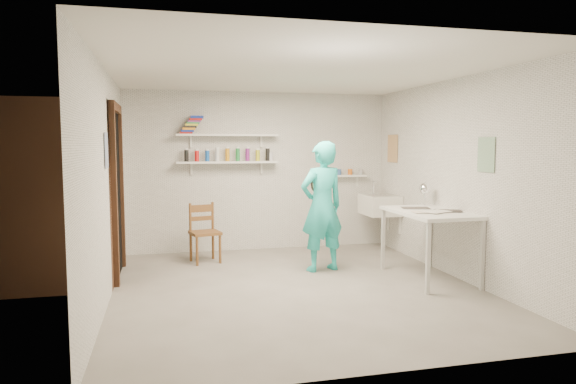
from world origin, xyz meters
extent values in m
cube|color=slate|center=(0.00, 0.00, -0.01)|extent=(4.00, 4.50, 0.02)
cube|color=silver|center=(0.00, 0.00, 2.41)|extent=(4.00, 4.50, 0.02)
cube|color=silver|center=(0.00, 2.26, 1.20)|extent=(4.00, 0.02, 2.40)
cube|color=silver|center=(0.00, -2.26, 1.20)|extent=(4.00, 0.02, 2.40)
cube|color=silver|center=(-2.01, 0.00, 1.20)|extent=(0.02, 4.50, 2.40)
cube|color=silver|center=(2.01, 0.00, 1.20)|extent=(0.02, 4.50, 2.40)
cube|color=black|center=(-1.99, 1.05, 1.00)|extent=(0.02, 0.90, 2.00)
cube|color=brown|center=(-2.70, 1.05, 1.05)|extent=(1.40, 1.50, 2.10)
cube|color=brown|center=(-1.97, 1.05, 2.05)|extent=(0.06, 1.05, 0.10)
cube|color=brown|center=(-1.97, 0.55, 1.00)|extent=(0.06, 0.10, 2.00)
cube|color=brown|center=(-1.97, 1.55, 1.00)|extent=(0.06, 0.10, 2.00)
cube|color=white|center=(-0.50, 2.13, 1.35)|extent=(1.50, 0.22, 0.03)
cube|color=white|center=(-0.50, 2.13, 1.75)|extent=(1.50, 0.22, 0.03)
cube|color=white|center=(1.35, 2.17, 1.12)|extent=(0.70, 0.14, 0.03)
cube|color=#334C7F|center=(-1.99, 0.05, 1.55)|extent=(0.01, 0.28, 0.36)
cube|color=#995933|center=(1.99, 1.80, 1.55)|extent=(0.01, 0.34, 0.42)
cube|color=#3F724C|center=(1.99, -0.55, 1.50)|extent=(0.01, 0.30, 0.38)
cube|color=white|center=(1.75, 1.70, 0.70)|extent=(0.48, 0.60, 0.30)
imported|color=#2AD3CA|center=(0.52, 0.71, 0.83)|extent=(0.68, 0.53, 1.65)
cylinder|color=beige|center=(0.57, 0.92, 1.10)|extent=(0.30, 0.11, 0.30)
cube|color=brown|center=(-0.89, 1.53, 0.41)|extent=(0.45, 0.44, 0.82)
cube|color=white|center=(1.64, 0.01, 0.41)|extent=(0.74, 1.24, 0.82)
sphere|color=white|center=(1.84, 0.50, 1.04)|extent=(0.15, 0.15, 0.15)
cylinder|color=black|center=(-1.12, 2.13, 1.45)|extent=(0.06, 0.06, 0.17)
cylinder|color=red|center=(-0.97, 2.13, 1.45)|extent=(0.06, 0.06, 0.17)
cylinder|color=blue|center=(-0.81, 2.13, 1.45)|extent=(0.06, 0.06, 0.17)
cylinder|color=white|center=(-0.66, 2.13, 1.45)|extent=(0.06, 0.06, 0.17)
cylinder|color=orange|center=(-0.50, 2.13, 1.45)|extent=(0.06, 0.06, 0.17)
cylinder|color=#268C3F|center=(-0.34, 2.13, 1.45)|extent=(0.06, 0.06, 0.17)
cylinder|color=#8C268C|center=(-0.19, 2.13, 1.45)|extent=(0.06, 0.06, 0.17)
cylinder|color=gold|center=(-0.03, 2.13, 1.45)|extent=(0.06, 0.06, 0.17)
cylinder|color=black|center=(0.12, 2.13, 1.45)|extent=(0.06, 0.06, 0.17)
cube|color=red|center=(-1.10, 2.13, 1.78)|extent=(0.18, 0.14, 0.03)
cube|color=#1933A5|center=(-1.08, 2.13, 1.81)|extent=(0.18, 0.14, 0.03)
cube|color=orange|center=(-1.06, 2.13, 1.83)|extent=(0.18, 0.14, 0.03)
cube|color=black|center=(-1.04, 2.13, 1.86)|extent=(0.18, 0.14, 0.03)
cube|color=yellow|center=(-1.02, 2.13, 1.89)|extent=(0.18, 0.14, 0.03)
cube|color=#338C4C|center=(-1.00, 2.13, 1.92)|extent=(0.18, 0.14, 0.03)
cube|color=#8C3F8C|center=(-0.98, 2.13, 1.95)|extent=(0.18, 0.14, 0.03)
cube|color=red|center=(-0.96, 2.13, 1.97)|extent=(0.18, 0.14, 0.03)
cube|color=#1933A5|center=(-0.94, 2.13, 2.00)|extent=(0.18, 0.14, 0.03)
cylinder|color=silver|center=(1.14, 2.17, 1.18)|extent=(0.07, 0.07, 0.09)
cylinder|color=#335999|center=(1.28, 2.17, 1.18)|extent=(0.07, 0.07, 0.09)
cylinder|color=orange|center=(1.42, 2.17, 1.18)|extent=(0.07, 0.07, 0.09)
cylinder|color=#999999|center=(1.56, 2.17, 1.18)|extent=(0.07, 0.07, 0.09)
cube|color=silver|center=(1.64, 0.01, 0.83)|extent=(0.30, 0.22, 0.00)
cube|color=#4C4742|center=(1.64, 0.01, 0.83)|extent=(0.30, 0.22, 0.00)
cube|color=beige|center=(1.64, 0.01, 0.83)|extent=(0.30, 0.22, 0.00)
cube|color=#383330|center=(1.64, 0.01, 0.84)|extent=(0.30, 0.22, 0.00)
cube|color=silver|center=(1.64, 0.01, 0.84)|extent=(0.30, 0.22, 0.00)
camera|label=1|loc=(-1.43, -5.47, 1.61)|focal=32.00mm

